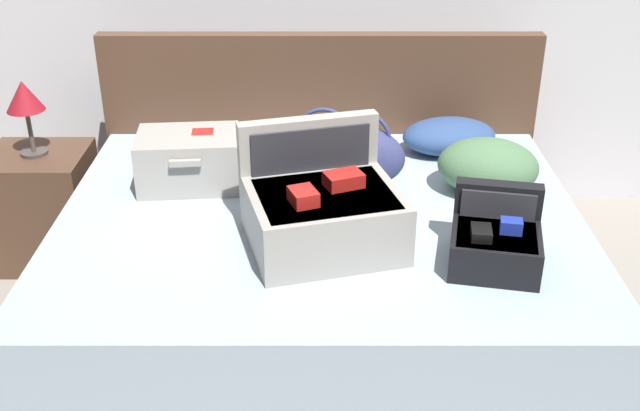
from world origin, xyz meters
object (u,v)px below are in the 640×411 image
at_px(hard_case_small, 495,241).
at_px(nightstand, 45,207).
at_px(bed, 320,273).
at_px(hard_case_large, 322,210).
at_px(table_lamp, 25,100).
at_px(duffel_bag, 343,154).
at_px(pillow_near_headboard, 449,136).
at_px(pillow_center_head, 488,166).
at_px(hard_case_medium, 189,159).

relative_size(hard_case_small, nightstand, 0.66).
relative_size(bed, hard_case_large, 3.25).
bearing_deg(table_lamp, duffel_bag, -13.19).
bearing_deg(table_lamp, nightstand, 0.00).
height_order(pillow_near_headboard, pillow_center_head, pillow_center_head).
bearing_deg(hard_case_small, hard_case_medium, 162.52).
height_order(hard_case_medium, duffel_bag, duffel_bag).
bearing_deg(pillow_near_headboard, pillow_center_head, -76.52).
relative_size(hard_case_medium, pillow_near_headboard, 1.03).
bearing_deg(bed, hard_case_medium, 153.64).
bearing_deg(nightstand, hard_case_large, -31.17).
xyz_separation_m(hard_case_small, duffel_bag, (-0.50, 0.60, 0.06)).
xyz_separation_m(bed, table_lamp, (-1.28, 0.56, 0.53)).
xyz_separation_m(hard_case_small, table_lamp, (-1.87, 0.92, 0.17)).
xyz_separation_m(hard_case_small, nightstand, (-1.87, 0.92, -0.35)).
bearing_deg(hard_case_small, pillow_center_head, 93.20).
xyz_separation_m(duffel_bag, table_lamp, (-1.37, 0.32, 0.12)).
relative_size(pillow_center_head, nightstand, 0.74).
bearing_deg(table_lamp, hard_case_large, -31.17).
bearing_deg(pillow_center_head, hard_case_large, -147.81).
xyz_separation_m(bed, duffel_bag, (0.09, 0.24, 0.41)).
distance_m(pillow_near_headboard, pillow_center_head, 0.41).
xyz_separation_m(bed, hard_case_medium, (-0.53, 0.26, 0.38)).
height_order(duffel_bag, table_lamp, table_lamp).
distance_m(hard_case_large, table_lamp, 1.51).
bearing_deg(hard_case_large, duffel_bag, 64.56).
bearing_deg(hard_case_medium, duffel_bag, -7.07).
relative_size(bed, pillow_center_head, 4.99).
bearing_deg(pillow_near_headboard, hard_case_large, -125.01).
relative_size(hard_case_large, duffel_bag, 1.14).
relative_size(hard_case_large, hard_case_small, 1.72).
relative_size(hard_case_small, duffel_bag, 0.66).
relative_size(hard_case_small, table_lamp, 1.05).
relative_size(bed, table_lamp, 5.87).
height_order(hard_case_large, nightstand, hard_case_large).
xyz_separation_m(hard_case_medium, pillow_near_headboard, (1.11, 0.33, -0.03)).
height_order(hard_case_small, pillow_near_headboard, hard_case_small).
height_order(hard_case_small, table_lamp, table_lamp).
distance_m(duffel_bag, nightstand, 1.47).
relative_size(hard_case_medium, table_lamp, 1.26).
distance_m(hard_case_large, pillow_center_head, 0.78).
xyz_separation_m(hard_case_large, table_lamp, (-1.29, 0.78, 0.13)).
relative_size(pillow_center_head, table_lamp, 1.18).
bearing_deg(duffel_bag, table_lamp, 166.81).
bearing_deg(pillow_near_headboard, bed, -134.21).
bearing_deg(pillow_center_head, duffel_bag, 176.01).
bearing_deg(hard_case_medium, table_lamp, 153.60).
height_order(bed, hard_case_large, hard_case_large).
distance_m(pillow_near_headboard, nightstand, 1.89).
xyz_separation_m(duffel_bag, pillow_near_headboard, (0.48, 0.35, -0.07)).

